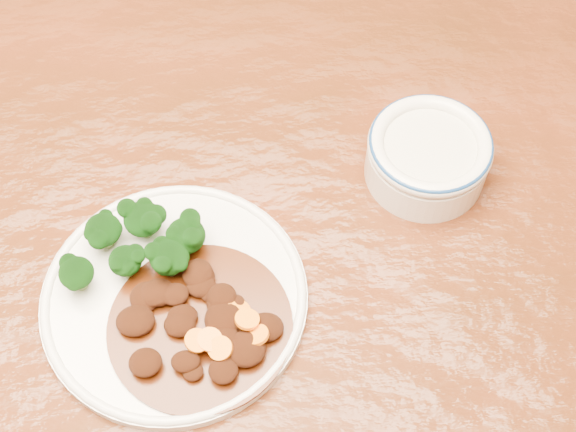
{
  "coord_description": "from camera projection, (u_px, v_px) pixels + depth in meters",
  "views": [
    {
      "loc": [
        0.14,
        -0.39,
        1.41
      ],
      "look_at": [
        0.15,
        0.01,
        0.77
      ],
      "focal_mm": 50.0,
      "sensor_mm": 36.0,
      "label": 1
    }
  ],
  "objects": [
    {
      "name": "dining_table",
      "position": [
        142.0,
        280.0,
        0.83
      ],
      "size": [
        1.56,
        1.0,
        0.75
      ],
      "rotation": [
        0.0,
        0.0,
        0.07
      ],
      "color": "#5B2310",
      "rests_on": "ground"
    },
    {
      "name": "dinner_plate",
      "position": [
        174.0,
        297.0,
        0.73
      ],
      "size": [
        0.24,
        0.24,
        0.02
      ],
      "rotation": [
        0.0,
        0.0,
        0.34
      ],
      "color": "silver",
      "rests_on": "dining_table"
    },
    {
      "name": "dip_bowl",
      "position": [
        428.0,
        155.0,
        0.78
      ],
      "size": [
        0.12,
        0.12,
        0.05
      ],
      "rotation": [
        0.0,
        0.0,
        -0.07
      ],
      "color": "silver",
      "rests_on": "dining_table"
    },
    {
      "name": "broccoli_florets",
      "position": [
        142.0,
        245.0,
        0.72
      ],
      "size": [
        0.13,
        0.09,
        0.04
      ],
      "color": "olive",
      "rests_on": "dinner_plate"
    },
    {
      "name": "mince_stew",
      "position": [
        200.0,
        322.0,
        0.7
      ],
      "size": [
        0.16,
        0.16,
        0.03
      ],
      "color": "#4D1C08",
      "rests_on": "dinner_plate"
    }
  ]
}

